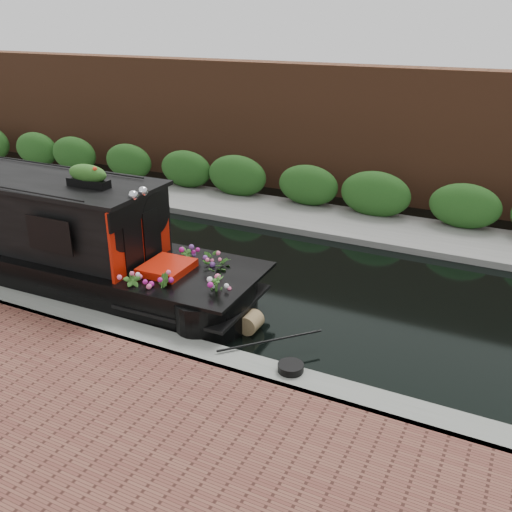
% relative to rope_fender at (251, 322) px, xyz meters
% --- Properties ---
extents(ground, '(80.00, 80.00, 0.00)m').
position_rel_rope_fender_xyz_m(ground, '(-1.78, 1.99, -0.18)').
color(ground, black).
rests_on(ground, ground).
extents(near_bank_coping, '(40.00, 0.60, 0.50)m').
position_rel_rope_fender_xyz_m(near_bank_coping, '(-1.78, -1.31, -0.18)').
color(near_bank_coping, slate).
rests_on(near_bank_coping, ground).
extents(far_bank_path, '(40.00, 2.40, 0.34)m').
position_rel_rope_fender_xyz_m(far_bank_path, '(-1.78, 6.19, -0.18)').
color(far_bank_path, slate).
rests_on(far_bank_path, ground).
extents(far_hedge, '(40.00, 1.10, 2.80)m').
position_rel_rope_fender_xyz_m(far_hedge, '(-1.78, 7.09, -0.18)').
color(far_hedge, '#224F1A').
rests_on(far_hedge, ground).
extents(far_brick_wall, '(40.00, 1.00, 8.00)m').
position_rel_rope_fender_xyz_m(far_brick_wall, '(-1.78, 9.19, -0.18)').
color(far_brick_wall, brown).
rests_on(far_brick_wall, ground).
extents(rope_fender, '(0.37, 0.40, 0.37)m').
position_rel_rope_fender_xyz_m(rope_fender, '(0.00, 0.00, 0.00)').
color(rope_fender, olive).
rests_on(rope_fender, ground).
extents(coiled_mooring_rope, '(0.41, 0.41, 0.12)m').
position_rel_rope_fender_xyz_m(coiled_mooring_rope, '(1.30, -1.18, 0.13)').
color(coiled_mooring_rope, black).
rests_on(coiled_mooring_rope, near_bank_coping).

